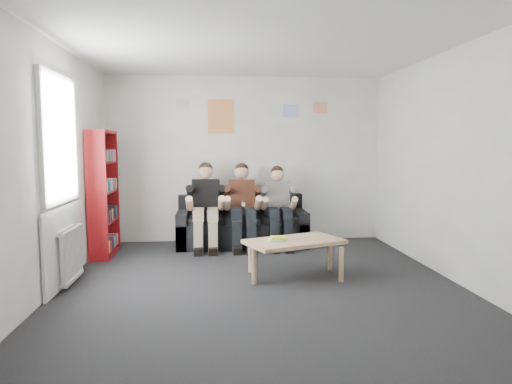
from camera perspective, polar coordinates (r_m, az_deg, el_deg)
room_shell at (r=5.07m, az=0.63°, el=3.26°), size 5.00×5.00×5.00m
sofa at (r=7.28m, az=-1.79°, el=-4.44°), size 2.02×0.83×0.78m
bookshelf at (r=6.85m, az=-18.48°, el=-0.18°), size 0.27×0.81×1.79m
coffee_table at (r=5.53m, az=4.81°, el=-6.52°), size 1.13×0.62×0.45m
game_cases at (r=5.45m, az=2.72°, el=-5.86°), size 0.22×0.19×0.04m
person_left at (r=7.02m, az=-6.30°, el=-1.83°), size 0.42×0.90×1.32m
person_middle at (r=7.04m, az=-1.70°, el=-1.83°), size 0.42×0.89×1.31m
person_right at (r=7.10m, az=2.84°, el=-1.92°), size 0.39×0.84×1.26m
radiator at (r=5.62m, az=-22.17°, el=-7.23°), size 0.10×0.64×0.60m
window at (r=5.53m, az=-23.17°, el=-0.33°), size 0.05×1.30×2.36m
poster_large at (r=7.54m, az=-4.42°, el=9.39°), size 0.42×0.01×0.55m
poster_blue at (r=7.65m, az=4.35°, el=10.09°), size 0.25×0.01×0.20m
poster_pink at (r=7.76m, az=8.05°, el=10.36°), size 0.22×0.01×0.18m
poster_sign at (r=7.57m, az=-9.06°, el=10.84°), size 0.20×0.01×0.14m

